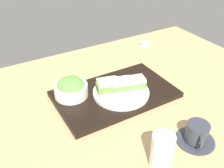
# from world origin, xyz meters

# --- Properties ---
(ground_plane) EXTENTS (1.40, 1.00, 0.03)m
(ground_plane) POSITION_xyz_m (0.00, 0.00, -0.01)
(ground_plane) COLOR tan
(serving_tray) EXTENTS (0.45, 0.28, 0.02)m
(serving_tray) POSITION_xyz_m (0.02, -0.05, 0.01)
(serving_tray) COLOR black
(serving_tray) RESTS_ON ground_plane
(sandwich_plate) EXTENTS (0.21, 0.21, 0.01)m
(sandwich_plate) POSITION_xyz_m (0.01, -0.03, 0.03)
(sandwich_plate) COLOR silver
(sandwich_plate) RESTS_ON serving_tray
(sandwich_near) EXTENTS (0.09, 0.07, 0.05)m
(sandwich_near) POSITION_xyz_m (-0.04, -0.01, 0.06)
(sandwich_near) COLOR beige
(sandwich_near) RESTS_ON sandwich_plate
(sandwich_middle) EXTENTS (0.09, 0.07, 0.05)m
(sandwich_middle) POSITION_xyz_m (0.01, -0.03, 0.06)
(sandwich_middle) COLOR #EFE5C1
(sandwich_middle) RESTS_ON sandwich_plate
(sandwich_far) EXTENTS (0.09, 0.07, 0.06)m
(sandwich_far) POSITION_xyz_m (0.06, -0.04, 0.06)
(sandwich_far) COLOR beige
(sandwich_far) RESTS_ON sandwich_plate
(salad_bowl) EXTENTS (0.13, 0.13, 0.08)m
(salad_bowl) POSITION_xyz_m (0.17, -0.11, 0.05)
(salad_bowl) COLOR silver
(salad_bowl) RESTS_ON serving_tray
(coffee_cup) EXTENTS (0.12, 0.12, 0.07)m
(coffee_cup) POSITION_xyz_m (-0.07, 0.28, 0.03)
(coffee_cup) COLOR #333842
(coffee_cup) RESTS_ON ground_plane
(drinking_glass) EXTENTS (0.06, 0.06, 0.11)m
(drinking_glass) POSITION_xyz_m (0.08, 0.30, 0.05)
(drinking_glass) COLOR silver
(drinking_glass) RESTS_ON ground_plane
(small_sauce_dish) EXTENTS (0.06, 0.06, 0.01)m
(small_sauce_dish) POSITION_xyz_m (-0.36, -0.37, 0.01)
(small_sauce_dish) COLOR beige
(small_sauce_dish) RESTS_ON ground_plane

